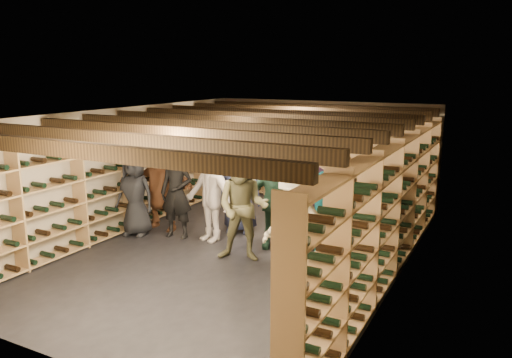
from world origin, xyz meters
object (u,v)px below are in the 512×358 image
at_px(person_2, 243,207).
at_px(person_6, 240,187).
at_px(person_3, 298,227).
at_px(person_12, 377,210).
at_px(person_9, 208,191).
at_px(person_11, 307,187).
at_px(crate_stack_right, 305,217).
at_px(person_5, 160,185).
at_px(person_7, 304,207).
at_px(person_4, 322,216).
at_px(person_8, 345,211).
at_px(person_1, 177,193).
at_px(person_0, 135,195).
at_px(crate_stack_left, 296,217).
at_px(person_10, 273,202).
at_px(crate_loose, 294,218).

bearing_deg(person_2, person_6, 104.90).
height_order(person_3, person_12, person_3).
distance_m(person_6, person_12, 2.68).
distance_m(person_9, person_11, 1.88).
distance_m(crate_stack_right, person_5, 3.01).
bearing_deg(person_7, person_4, -9.89).
bearing_deg(person_5, person_7, 0.70).
bearing_deg(person_8, person_1, 172.09).
height_order(crate_stack_right, person_4, person_4).
distance_m(person_4, person_11, 1.41).
xyz_separation_m(person_1, person_8, (3.07, 0.64, -0.11)).
xyz_separation_m(crate_stack_right, person_7, (0.52, -1.37, 0.62)).
xyz_separation_m(person_0, person_2, (2.47, -0.19, 0.12)).
bearing_deg(person_8, person_6, 154.54).
bearing_deg(crate_stack_right, crate_stack_left, -103.62).
bearing_deg(person_6, person_12, -14.57).
distance_m(person_1, person_4, 2.85).
bearing_deg(person_10, person_7, -1.75).
height_order(person_2, person_11, person_11).
relative_size(person_6, person_10, 1.05).
bearing_deg(person_12, person_5, -167.59).
xyz_separation_m(person_0, person_12, (4.34, 1.17, -0.01)).
xyz_separation_m(crate_stack_left, person_8, (1.27, -0.85, 0.50)).
xyz_separation_m(crate_stack_left, person_11, (0.29, -0.19, 0.69)).
relative_size(person_0, person_11, 0.84).
distance_m(crate_stack_right, person_12, 2.00).
relative_size(crate_stack_left, person_7, 0.37).
bearing_deg(crate_stack_right, person_5, -147.78).
distance_m(person_7, person_9, 1.78).
height_order(person_1, person_3, person_1).
height_order(person_1, person_5, person_5).
xyz_separation_m(crate_stack_left, person_2, (-0.12, -1.94, 0.65)).
distance_m(person_8, person_10, 1.25).
bearing_deg(person_6, person_10, -43.94).
relative_size(person_0, person_8, 1.05).
relative_size(person_0, person_12, 1.02).
bearing_deg(person_11, person_6, -171.54).
bearing_deg(person_12, person_4, -128.85).
relative_size(person_0, person_5, 0.88).
height_order(crate_stack_left, person_8, person_8).
relative_size(crate_stack_left, person_3, 0.34).
bearing_deg(person_1, person_5, 145.92).
xyz_separation_m(crate_loose, person_2, (0.08, -2.34, 0.82)).
height_order(crate_loose, person_11, person_11).
xyz_separation_m(crate_stack_left, crate_loose, (-0.20, 0.40, -0.17)).
distance_m(person_0, person_9, 1.49).
distance_m(crate_stack_right, crate_loose, 0.30).
bearing_deg(person_7, person_2, -104.46).
height_order(person_4, person_12, person_12).
distance_m(crate_loose, person_7, 1.79).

